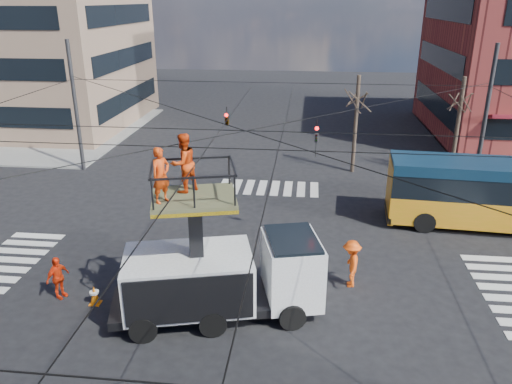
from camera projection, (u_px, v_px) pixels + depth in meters
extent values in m
plane|color=black|center=(247.00, 278.00, 19.47)|extent=(120.00, 120.00, 0.00)
cube|color=slate|center=(26.00, 130.00, 41.03)|extent=(18.00, 18.00, 0.12)
cube|color=black|center=(130.00, 98.00, 42.18)|extent=(0.12, 13.60, 1.50)
cube|color=black|center=(126.00, 57.00, 40.97)|extent=(0.12, 13.60, 1.50)
cube|color=black|center=(122.00, 14.00, 39.76)|extent=(0.12, 13.60, 1.50)
cube|color=black|center=(434.00, 103.00, 39.61)|extent=(0.12, 13.60, 1.58)
cube|color=black|center=(440.00, 58.00, 38.34)|extent=(0.12, 13.60, 1.57)
cube|color=black|center=(446.00, 9.00, 37.07)|extent=(0.12, 13.60, 1.57)
cylinder|color=#2D2D30|center=(485.00, 117.00, 27.93)|extent=(0.24, 0.24, 8.00)
cylinder|color=#2D2D30|center=(76.00, 107.00, 30.35)|extent=(0.24, 0.24, 8.00)
cylinder|color=black|center=(272.00, 83.00, 28.53)|extent=(24.00, 0.03, 0.03)
cylinder|color=black|center=(125.00, 381.00, 6.29)|extent=(24.00, 0.03, 0.03)
cylinder|color=black|center=(246.00, 131.00, 17.34)|extent=(24.02, 24.02, 0.03)
cylinder|color=black|center=(246.00, 131.00, 17.34)|extent=(24.02, 24.02, 0.03)
cylinder|color=black|center=(241.00, 149.00, 16.33)|extent=(24.00, 0.03, 0.03)
cylinder|color=black|center=(250.00, 131.00, 18.56)|extent=(24.00, 0.03, 0.03)
cylinder|color=black|center=(212.00, 141.00, 17.60)|extent=(0.03, 24.00, 0.03)
cylinder|color=black|center=(280.00, 143.00, 17.36)|extent=(0.03, 24.00, 0.03)
imported|color=black|center=(317.00, 134.00, 20.15)|extent=(0.16, 0.20, 1.00)
imported|color=black|center=(227.00, 114.00, 22.32)|extent=(0.26, 1.24, 0.50)
cylinder|color=#382B21|center=(355.00, 125.00, 30.39)|extent=(0.24, 0.24, 6.00)
cylinder|color=#382B21|center=(457.00, 127.00, 29.78)|extent=(0.24, 0.24, 6.00)
cube|color=black|center=(217.00, 300.00, 17.10)|extent=(7.33, 3.85, 0.30)
cube|color=silver|center=(292.00, 269.00, 17.07)|extent=(2.33, 2.77, 2.20)
cube|color=black|center=(292.00, 248.00, 16.78)|extent=(2.11, 2.62, 0.80)
cube|color=silver|center=(189.00, 279.00, 16.65)|extent=(4.68, 3.45, 1.80)
cylinder|color=black|center=(292.00, 316.00, 16.38)|extent=(0.96, 0.56, 0.90)
cylinder|color=black|center=(279.00, 280.00, 18.50)|extent=(0.96, 0.56, 0.90)
cylinder|color=black|center=(213.00, 323.00, 16.04)|extent=(0.96, 0.56, 0.90)
cylinder|color=black|center=(209.00, 285.00, 18.17)|extent=(0.96, 0.56, 0.90)
cylinder|color=black|center=(143.00, 329.00, 15.76)|extent=(0.96, 0.56, 0.90)
cylinder|color=black|center=(148.00, 290.00, 17.88)|extent=(0.96, 0.56, 0.90)
cube|color=black|center=(196.00, 240.00, 16.17)|extent=(0.55, 0.55, 2.96)
cube|color=#46472A|center=(194.00, 198.00, 15.64)|extent=(3.03, 2.67, 0.12)
cube|color=yellow|center=(194.00, 201.00, 15.68)|extent=(3.03, 2.67, 0.12)
imported|color=red|center=(161.00, 175.00, 14.86)|extent=(0.70, 0.75, 1.72)
imported|color=red|center=(183.00, 163.00, 15.66)|extent=(1.14, 1.17, 1.90)
cube|color=orange|center=(507.00, 209.00, 23.43)|extent=(11.07, 3.40, 1.30)
cube|color=black|center=(512.00, 185.00, 22.99)|extent=(11.06, 3.35, 1.10)
cube|color=orange|center=(391.00, 189.00, 24.10)|extent=(0.43, 2.48, 2.80)
cube|color=black|center=(388.00, 211.00, 24.52)|extent=(0.34, 2.60, 0.30)
cube|color=gold|center=(396.00, 165.00, 23.63)|extent=(0.22, 1.60, 0.35)
cylinder|color=black|center=(425.00, 222.00, 23.15)|extent=(1.02, 0.37, 1.00)
cylinder|color=black|center=(419.00, 203.00, 25.32)|extent=(1.02, 0.37, 1.00)
cone|color=orange|center=(94.00, 295.00, 17.73)|extent=(0.36, 0.36, 0.72)
imported|color=#FF3A10|center=(58.00, 278.00, 17.95)|extent=(0.75, 1.03, 1.63)
imported|color=#EB4B0E|center=(351.00, 264.00, 18.66)|extent=(0.70, 1.21, 1.87)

